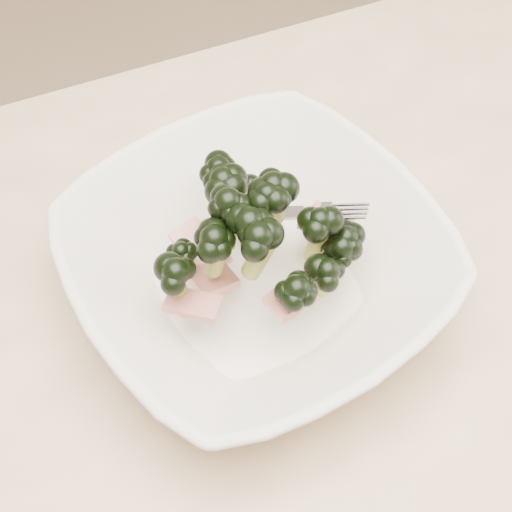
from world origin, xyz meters
The scene contains 2 objects.
dining_table centered at (0.00, 0.00, 0.65)m, with size 1.20×0.80×0.75m.
broccoli_dish centered at (-0.01, 0.07, 0.79)m, with size 0.37×0.37×0.13m.
Camera 1 is at (-0.14, -0.24, 1.30)m, focal length 50.00 mm.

